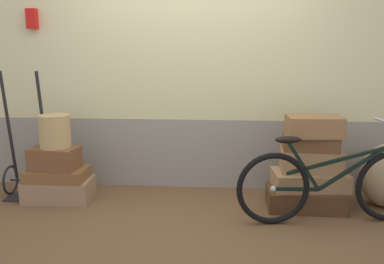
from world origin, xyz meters
The scene contains 13 objects.
ground centered at (0.00, 0.00, -0.03)m, with size 10.15×5.20×0.06m, color brown.
station_building centered at (0.01, 0.85, 1.42)m, with size 8.15×0.74×2.83m.
suitcase_0 centered at (-1.24, 0.26, 0.10)m, with size 0.64×0.38×0.21m, color #937051.
suitcase_1 centered at (-1.25, 0.25, 0.27)m, with size 0.57×0.36×0.11m, color brown.
suitcase_2 centered at (-1.26, 0.24, 0.43)m, with size 0.44×0.29×0.21m, color brown.
suitcase_3 centered at (1.13, 0.24, 0.09)m, with size 0.69×0.43×0.18m, color #4C2D19.
suitcase_4 centered at (1.17, 0.27, 0.26)m, with size 0.67×0.39×0.16m, color #9E754C.
suitcase_5 centered at (1.18, 0.29, 0.44)m, with size 0.54×0.34×0.21m, color #9E754C.
suitcase_6 centered at (1.16, 0.27, 0.62)m, with size 0.49×0.30×0.14m, color brown.
suitcase_7 centered at (1.18, 0.24, 0.77)m, with size 0.48×0.31×0.18m, color olive.
wicker_basket centered at (-1.25, 0.26, 0.69)m, with size 0.29×0.29×0.31m, color tan.
luggage_trolley centered at (-1.59, 0.36, 0.28)m, with size 0.44×0.37×1.26m.
bicycle centered at (1.28, -0.09, 0.34)m, with size 1.63×0.46×0.88m.
Camera 1 is at (0.36, -3.51, 1.45)m, focal length 38.73 mm.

